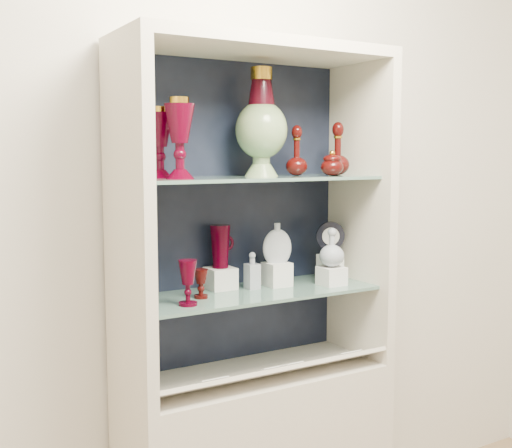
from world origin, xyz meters
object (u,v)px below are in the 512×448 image
lidded_bowl (332,163)px  ruby_goblet_small (201,284)px  ruby_decanter_a (297,147)px  flat_flask (277,242)px  pedestal_lamp_left (180,138)px  ruby_pitcher (220,246)px  clear_round_decanter (332,248)px  enamel_urn (261,122)px  cameo_medallion (330,238)px  cobalt_goblet (145,281)px  ruby_goblet_tall (188,283)px  pedestal_lamp_right (160,143)px  clear_square_bottle (252,270)px  ruby_decanter_b (338,147)px

lidded_bowl → ruby_goblet_small: (-0.52, 0.06, -0.42)m
ruby_decanter_a → flat_flask: 0.37m
pedestal_lamp_left → ruby_pitcher: size_ratio=1.66×
pedestal_lamp_left → clear_round_decanter: bearing=-0.4°
enamel_urn → cameo_medallion: (0.32, 0.00, -0.45)m
lidded_bowl → cobalt_goblet: lidded_bowl is taller
lidded_bowl → ruby_goblet_small: size_ratio=0.95×
ruby_decanter_a → lidded_bowl: ruby_decanter_a is taller
clear_round_decanter → flat_flask: bearing=154.2°
ruby_decanter_a → ruby_goblet_tall: size_ratio=1.39×
ruby_pitcher → cameo_medallion: 0.47m
enamel_urn → clear_round_decanter: (0.26, -0.09, -0.48)m
pedestal_lamp_left → flat_flask: (0.44, 0.09, -0.38)m
pedestal_lamp_right → ruby_goblet_tall: size_ratio=1.58×
ruby_decanter_a → cameo_medallion: 0.40m
pedestal_lamp_left → cameo_medallion: pedestal_lamp_left is taller
clear_square_bottle → flat_flask: size_ratio=0.88×
ruby_pitcher → cameo_medallion: ruby_pitcher is taller
pedestal_lamp_right → lidded_bowl: pedestal_lamp_right is taller
cobalt_goblet → cameo_medallion: bearing=6.2°
cameo_medallion → ruby_goblet_small: bearing=-153.1°
flat_flask → lidded_bowl: bearing=-13.0°
ruby_decanter_b → lidded_bowl: (-0.07, -0.06, -0.06)m
ruby_decanter_b → flat_flask: ruby_decanter_b is taller
ruby_goblet_small → cobalt_goblet: bearing=-168.7°
ruby_decanter_a → ruby_goblet_small: size_ratio=2.07×
ruby_decanter_b → cameo_medallion: size_ratio=1.57×
enamel_urn → clear_square_bottle: enamel_urn is taller
pedestal_lamp_right → clear_square_bottle: 0.59m
enamel_urn → flat_flask: 0.45m
flat_flask → clear_round_decanter: bearing=-7.7°
pedestal_lamp_right → ruby_goblet_small: 0.51m
clear_round_decanter → pedestal_lamp_left: bearing=179.6°
cobalt_goblet → clear_round_decanter: clear_round_decanter is taller
pedestal_lamp_right → ruby_goblet_small: (0.12, -0.05, -0.49)m
pedestal_lamp_left → ruby_pitcher: bearing=33.6°
pedestal_lamp_right → lidded_bowl: (0.64, -0.12, -0.07)m
lidded_bowl → ruby_pitcher: lidded_bowl is taller
pedestal_lamp_left → cameo_medallion: (0.69, 0.09, -0.38)m
ruby_decanter_a → ruby_decanter_b: size_ratio=0.98×
enamel_urn → clear_square_bottle: bearing=174.2°
enamel_urn → ruby_goblet_tall: 0.66m
cobalt_goblet → enamel_urn: bearing=9.8°
ruby_decanter_b → ruby_goblet_small: 0.76m
flat_flask → pedestal_lamp_left: bearing=-150.6°
ruby_decanter_b → cameo_medallion: (0.00, 0.05, -0.36)m
ruby_decanter_a → cameo_medallion: ruby_decanter_a is taller
ruby_decanter_b → ruby_pitcher: size_ratio=1.35×
cobalt_goblet → flat_flask: 0.58m
cobalt_goblet → ruby_goblet_tall: bearing=-12.5°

